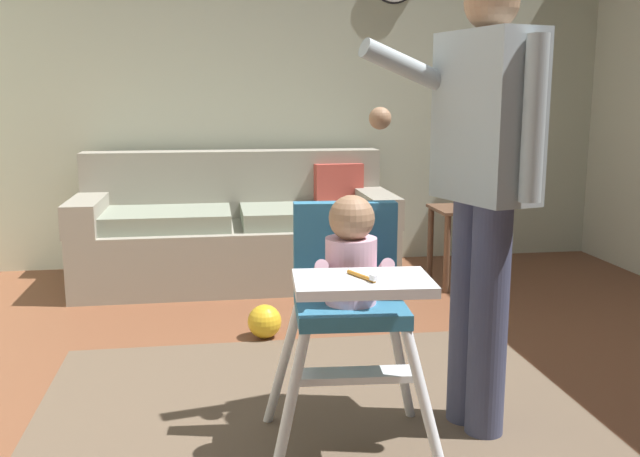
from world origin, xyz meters
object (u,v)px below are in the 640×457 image
Objects in this scene: toy_ball at (265,321)px; sippy_cup at (469,200)px; adult_standing at (483,183)px; couch at (237,232)px; side_table at (464,229)px; high_chair at (350,281)px.

sippy_cup reaches higher than toy_ball.
adult_standing is 2.11m from sippy_cup.
couch is 1.23m from toy_ball.
side_table reaches higher than toy_ball.
couch is 2.52m from adult_standing.
couch is 2.49m from high_chair.
sippy_cup reaches higher than side_table.
high_chair is (0.29, -2.46, 0.30)m from couch.
high_chair reaches higher than side_table.
toy_ball is at bearing -148.44° from side_table.
side_table is 0.19m from sippy_cup.
toy_ball is 1.64m from side_table.
sippy_cup is at bearing -125.30° from adult_standing.
adult_standing reaches higher than toy_ball.
high_chair is 2.42m from side_table.
toy_ball is at bearing -73.39° from adult_standing.
side_table is (1.38, 0.84, 0.29)m from toy_ball.
couch is at bearing -169.27° from high_chair.
high_chair is 5.28× the size of toy_ball.
couch is 11.82× the size of toy_ball.
couch is 3.99× the size of side_table.
adult_standing reaches higher than sippy_cup.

